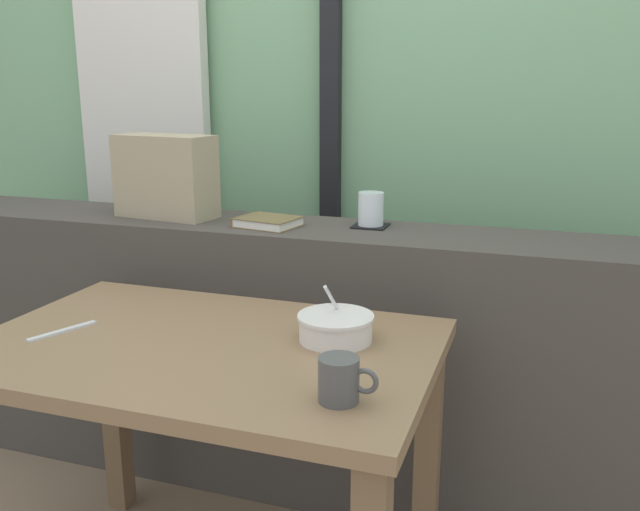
% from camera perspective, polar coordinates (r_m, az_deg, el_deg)
% --- Properties ---
extents(outdoor_backdrop, '(4.80, 0.08, 2.80)m').
position_cam_1_polar(outdoor_backdrop, '(2.61, 2.71, 17.07)').
color(outdoor_backdrop, '#7AAD7F').
rests_on(outdoor_backdrop, ground).
extents(curtain_left_panel, '(0.56, 0.06, 2.50)m').
position_cam_1_polar(curtain_left_panel, '(2.87, -14.69, 13.38)').
color(curtain_left_panel, silver).
rests_on(curtain_left_panel, ground).
extents(window_divider_post, '(0.07, 0.05, 2.60)m').
position_cam_1_polar(window_divider_post, '(2.56, 0.91, 14.91)').
color(window_divider_post, black).
rests_on(window_divider_post, ground).
extents(dark_console_ledge, '(2.80, 0.34, 0.85)m').
position_cam_1_polar(dark_console_ledge, '(2.18, -2.29, -8.52)').
color(dark_console_ledge, '#423D38').
rests_on(dark_console_ledge, ground).
extents(breakfast_table, '(1.04, 0.68, 0.70)m').
position_cam_1_polar(breakfast_table, '(1.61, -9.62, -11.04)').
color(breakfast_table, brown).
rests_on(breakfast_table, ground).
extents(coaster_square, '(0.10, 0.10, 0.00)m').
position_cam_1_polar(coaster_square, '(2.03, 4.28, 2.50)').
color(coaster_square, black).
rests_on(coaster_square, dark_console_ledge).
extents(juice_glass, '(0.08, 0.08, 0.10)m').
position_cam_1_polar(juice_glass, '(2.02, 4.30, 3.81)').
color(juice_glass, white).
rests_on(juice_glass, coaster_square).
extents(closed_book, '(0.20, 0.17, 0.03)m').
position_cam_1_polar(closed_book, '(2.04, -4.46, 2.85)').
color(closed_book, brown).
rests_on(closed_book, dark_console_ledge).
extents(throw_pillow, '(0.34, 0.18, 0.26)m').
position_cam_1_polar(throw_pillow, '(2.22, -12.86, 6.51)').
color(throw_pillow, tan).
rests_on(throw_pillow, dark_console_ledge).
extents(soup_bowl, '(0.17, 0.18, 0.14)m').
position_cam_1_polar(soup_bowl, '(1.54, 1.33, -6.05)').
color(soup_bowl, silver).
rests_on(soup_bowl, breakfast_table).
extents(fork_utensil, '(0.08, 0.16, 0.01)m').
position_cam_1_polar(fork_utensil, '(1.71, -20.85, -5.96)').
color(fork_utensil, silver).
rests_on(fork_utensil, breakfast_table).
extents(ceramic_mug, '(0.11, 0.08, 0.08)m').
position_cam_1_polar(ceramic_mug, '(1.25, 1.69, -10.39)').
color(ceramic_mug, '#4C4C4C').
rests_on(ceramic_mug, breakfast_table).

